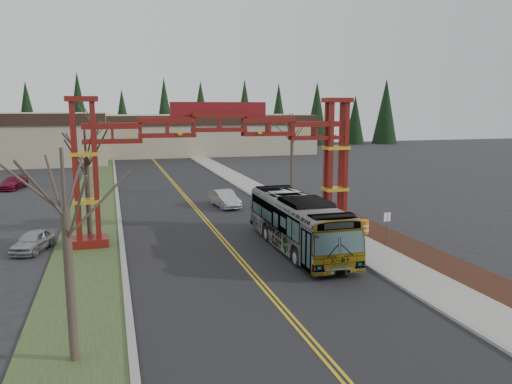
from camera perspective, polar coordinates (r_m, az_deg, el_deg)
name	(u,v)px	position (r m, az deg, el deg)	size (l,w,h in m)	color
ground	(347,383)	(16.41, 10.34, -20.70)	(200.00, 200.00, 0.00)	black
road	(201,215)	(39.03, -6.28, -2.64)	(12.00, 110.00, 0.02)	black
lane_line_left	(200,215)	(39.01, -6.45, -2.63)	(0.12, 100.00, 0.01)	gold
lane_line_right	(203,215)	(39.05, -6.11, -2.61)	(0.12, 100.00, 0.01)	gold
curb_right	(276,210)	(40.51, 2.32, -2.05)	(0.30, 110.00, 0.15)	gray
sidewalk_right	(293,209)	(40.99, 4.24, -1.93)	(2.60, 110.00, 0.14)	gray
landscape_strip	(433,259)	(29.29, 19.58, -7.20)	(2.60, 50.00, 0.12)	black
grass_median	(93,221)	(38.50, -18.10, -3.19)	(4.00, 110.00, 0.08)	#304221
curb_left	(119,219)	(38.47, -15.35, -3.01)	(0.30, 110.00, 0.15)	gray
gateway_arch	(219,144)	(31.36, -4.22, 5.44)	(18.20, 1.60, 8.90)	#5E100C
retail_building_east	(202,134)	(94.13, -6.20, 6.65)	(38.00, 20.30, 7.00)	tan
conifer_treeline	(144,117)	(104.83, -12.72, 8.39)	(116.10, 5.60, 13.00)	black
transit_bus	(298,223)	(29.29, 4.84, -3.55)	(2.69, 11.48, 3.20)	#B2B6BB
silver_sedan	(225,199)	(41.96, -3.62, -0.77)	(1.50, 4.30, 1.42)	#A5A8AD
parked_car_near_a	(33,241)	(31.85, -24.11, -5.13)	(1.44, 3.57, 1.22)	#9EA0A5
parked_car_mid_a	(13,183)	(56.98, -25.99, 0.94)	(1.77, 4.36, 1.27)	maroon
bare_tree_median_near	(65,212)	(16.68, -20.98, -2.10)	(2.99, 2.99, 7.04)	#382D26
bare_tree_median_mid	(86,159)	(31.92, -18.86, 3.61)	(3.19, 3.19, 7.33)	#382D26
bare_tree_median_far	(95,127)	(54.95, -17.95, 7.09)	(3.16, 3.16, 8.42)	#382D26
bare_tree_right_far	(292,135)	(47.49, 4.14, 6.55)	(3.00, 3.00, 7.77)	#382D26
street_sign	(387,222)	(31.28, 14.74, -3.29)	(0.46, 0.08, 2.00)	#3F3F44
barrel_south	(364,228)	(33.42, 12.29, -4.01)	(0.55, 0.55, 1.02)	orange
barrel_mid	(336,216)	(36.62, 9.16, -2.70)	(0.56, 0.56, 1.04)	orange
barrel_north	(315,206)	(39.94, 6.75, -1.57)	(0.60, 0.60, 1.11)	orange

